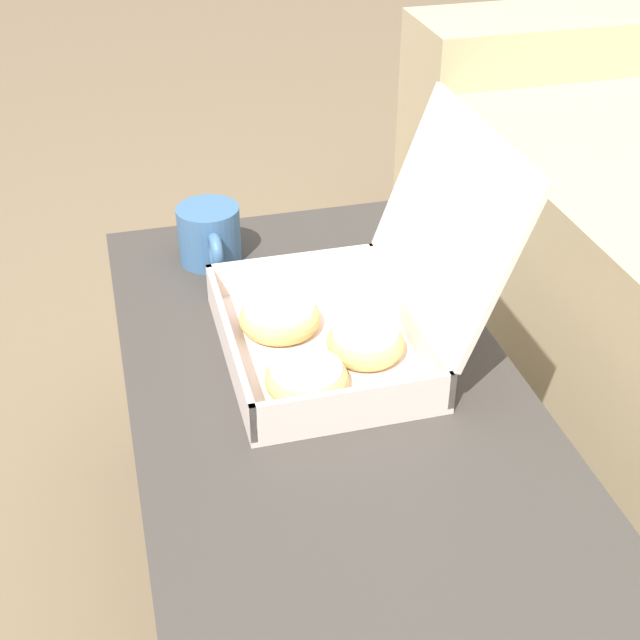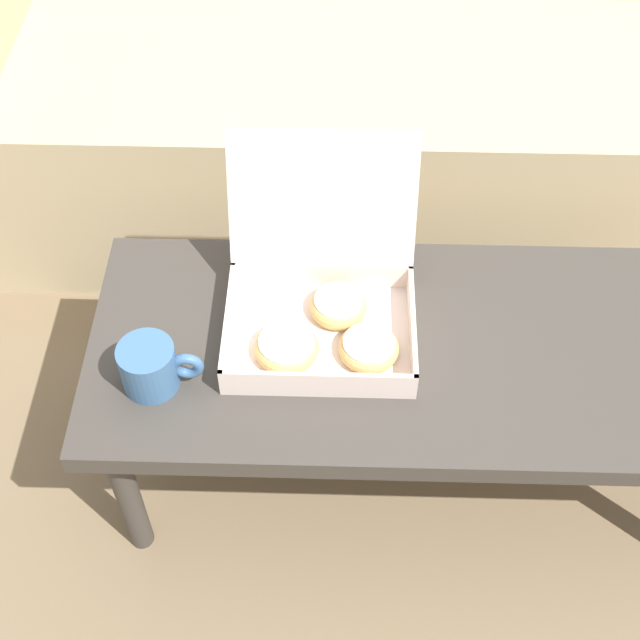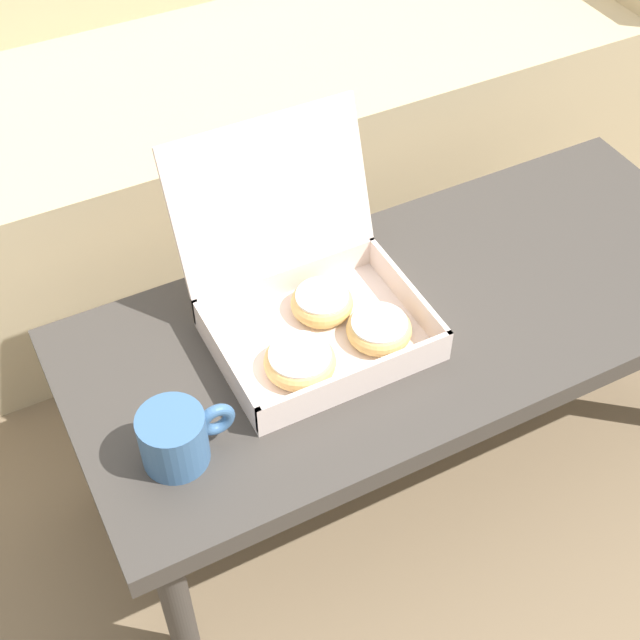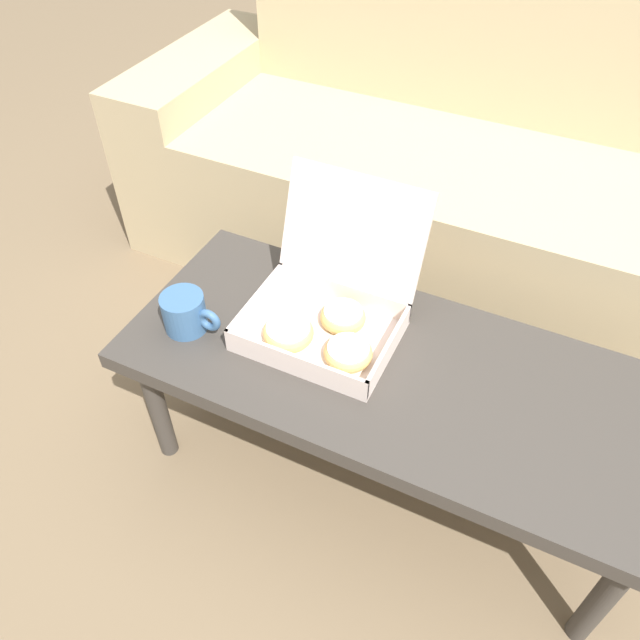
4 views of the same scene
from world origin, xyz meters
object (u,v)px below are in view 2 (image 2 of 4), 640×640
(couch, at_px, (401,76))
(coffee_mug, at_px, (151,367))
(coffee_table, at_px, (418,360))
(pastry_box, at_px, (325,307))

(couch, distance_m, coffee_mug, 1.06)
(coffee_table, height_order, coffee_mug, coffee_mug)
(pastry_box, height_order, coffee_mug, pastry_box)
(couch, distance_m, coffee_table, 0.87)
(pastry_box, distance_m, coffee_mug, 0.30)
(pastry_box, xyz_separation_m, coffee_mug, (-0.28, -0.13, -0.01))
(coffee_table, relative_size, pastry_box, 3.46)
(couch, relative_size, pastry_box, 6.80)
(couch, relative_size, coffee_mug, 16.25)
(couch, height_order, pastry_box, couch)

